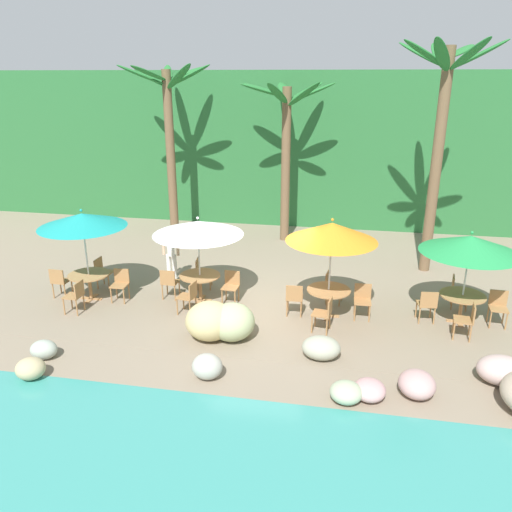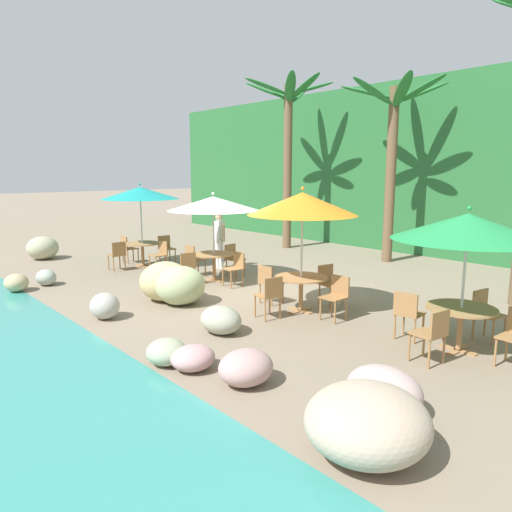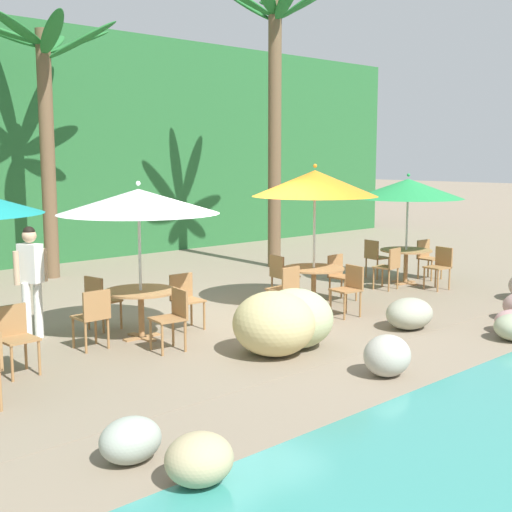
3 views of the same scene
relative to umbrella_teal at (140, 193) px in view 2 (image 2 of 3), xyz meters
name	(u,v)px [view 2 (image 2 of 3)]	position (x,y,z in m)	size (l,w,h in m)	color
ground_plane	(252,294)	(4.69, 0.33, -2.25)	(120.00, 120.00, 0.00)	gray
terrace_deck	(252,294)	(4.69, 0.33, -2.24)	(18.00, 5.20, 0.01)	gray
foliage_backdrop	(443,168)	(4.69, 9.33, 0.75)	(28.00, 2.40, 6.00)	#286633
rock_seawall	(169,303)	(5.16, -2.24, -1.89)	(14.86, 3.19, 0.89)	tan
umbrella_teal	(140,193)	(0.00, 0.00, 0.00)	(2.29, 2.29, 2.55)	silver
dining_table_teal	(142,247)	(0.00, 0.00, -1.63)	(1.10, 1.10, 0.74)	#A37547
chair_teal_seaward	(160,253)	(0.85, 0.12, -1.74)	(0.43, 0.44, 0.87)	#9E7042
chair_teal_inland	(166,247)	(-0.06, 0.85, -1.74)	(0.44, 0.44, 0.87)	#9E7042
chair_teal_left	(127,247)	(-0.85, -0.07, -1.74)	(0.43, 0.44, 0.87)	#9E7042
chair_teal_right	(118,254)	(0.08, -0.85, -1.74)	(0.43, 0.43, 0.87)	#9E7042
umbrella_white	(213,204)	(2.98, 0.49, -0.19)	(2.38, 2.38, 2.36)	silver
dining_table_white	(214,258)	(2.98, 0.49, -1.63)	(1.10, 1.10, 0.74)	#A37547
chair_white_seaward	(236,266)	(3.83, 0.53, -1.74)	(0.44, 0.45, 0.87)	#9E7042
chair_white_inland	(233,257)	(2.76, 1.32, -1.74)	(0.48, 0.48, 0.87)	#9E7042
chair_white_left	(193,258)	(2.12, 0.41, -1.74)	(0.43, 0.43, 0.87)	#9E7042
chair_white_right	(186,266)	(2.94, -0.36, -1.74)	(0.48, 0.48, 0.87)	#9E7042
umbrella_orange	(302,204)	(6.44, 0.15, 0.00)	(2.24, 2.24, 2.59)	silver
dining_table_orange	(301,283)	(6.44, 0.15, -1.63)	(1.10, 1.10, 0.74)	#A37547
chair_orange_seaward	(337,294)	(7.29, 0.26, -1.74)	(0.43, 0.44, 0.87)	#9E7042
chair_orange_inland	(329,281)	(6.47, 1.01, -1.74)	(0.48, 0.48, 0.87)	#9E7042
chair_orange_left	(269,281)	(5.59, 0.02, -1.74)	(0.44, 0.45, 0.87)	#9E7042
chair_orange_right	(270,294)	(6.41, -0.70, -1.74)	(0.48, 0.48, 0.87)	#9E7042
umbrella_green	(468,227)	(9.68, 0.43, -0.21)	(2.34, 2.34, 2.37)	silver
dining_table_green	(461,315)	(9.68, 0.43, -1.63)	(1.10, 1.10, 0.74)	#A37547
chair_green_inland	(485,311)	(9.72, 1.29, -1.74)	(0.48, 0.48, 0.87)	#9E7042
chair_green_left	(408,312)	(8.85, 0.24, -1.74)	(0.47, 0.47, 0.87)	#9E7042
chair_green_right	(433,332)	(9.66, -0.42, -1.74)	(0.48, 0.47, 0.87)	#9E7042
palm_tree_nearest	(288,133)	(0.34, 5.93, 2.03)	(3.27, 3.25, 6.22)	brown
palm_tree_second	(392,137)	(4.49, 6.33, 1.70)	(3.34, 3.31, 5.65)	brown
waiter_in_white	(219,236)	(1.78, 1.59, -1.26)	(0.52, 0.39, 1.70)	white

